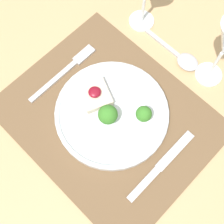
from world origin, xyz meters
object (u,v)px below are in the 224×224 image
(spoon, at_px, (182,58))
(knife, at_px, (157,170))
(fork, at_px, (67,69))
(dinner_plate, at_px, (112,112))

(spoon, bearing_deg, knife, -58.06)
(fork, bearing_deg, spoon, 49.66)
(dinner_plate, xyz_separation_m, knife, (0.16, -0.02, -0.01))
(dinner_plate, distance_m, spoon, 0.23)
(dinner_plate, distance_m, knife, 0.16)
(dinner_plate, height_order, knife, dinner_plate)
(fork, distance_m, knife, 0.32)
(fork, distance_m, spoon, 0.29)
(fork, relative_size, spoon, 1.08)
(dinner_plate, bearing_deg, spoon, 84.66)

